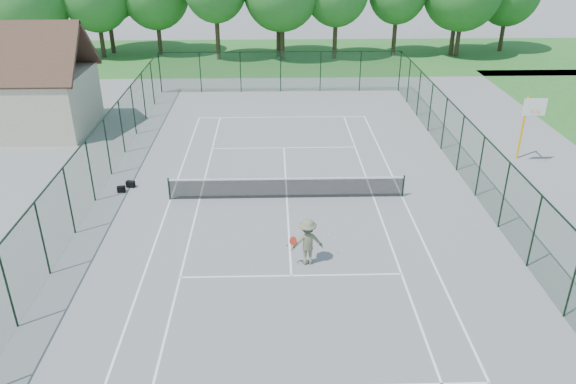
{
  "coord_description": "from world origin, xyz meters",
  "views": [
    {
      "loc": [
        -0.6,
        -23.67,
        11.99
      ],
      "look_at": [
        0.0,
        -2.0,
        1.3
      ],
      "focal_mm": 35.0,
      "sensor_mm": 36.0,
      "label": 1
    }
  ],
  "objects_px": {
    "sports_bag_a": "(121,189)",
    "basketball_goal": "(529,116)",
    "tennis_player": "(307,242)",
    "tennis_net": "(287,187)"
  },
  "relations": [
    {
      "from": "sports_bag_a",
      "to": "basketball_goal",
      "type": "bearing_deg",
      "value": 2.37
    },
    {
      "from": "basketball_goal",
      "to": "sports_bag_a",
      "type": "xyz_separation_m",
      "value": [
        -20.78,
        -3.17,
        -2.42
      ]
    },
    {
      "from": "sports_bag_a",
      "to": "tennis_player",
      "type": "relative_size",
      "value": 0.2
    },
    {
      "from": "basketball_goal",
      "to": "tennis_player",
      "type": "xyz_separation_m",
      "value": [
        -12.17,
        -9.58,
        -1.62
      ]
    },
    {
      "from": "basketball_goal",
      "to": "sports_bag_a",
      "type": "height_order",
      "value": "basketball_goal"
    },
    {
      "from": "basketball_goal",
      "to": "sports_bag_a",
      "type": "relative_size",
      "value": 9.76
    },
    {
      "from": "tennis_player",
      "to": "tennis_net",
      "type": "bearing_deg",
      "value": 96.51
    },
    {
      "from": "tennis_net",
      "to": "sports_bag_a",
      "type": "relative_size",
      "value": 29.62
    },
    {
      "from": "tennis_net",
      "to": "tennis_player",
      "type": "xyz_separation_m",
      "value": [
        0.63,
        -5.55,
        0.37
      ]
    },
    {
      "from": "basketball_goal",
      "to": "sports_bag_a",
      "type": "bearing_deg",
      "value": -171.32
    }
  ]
}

